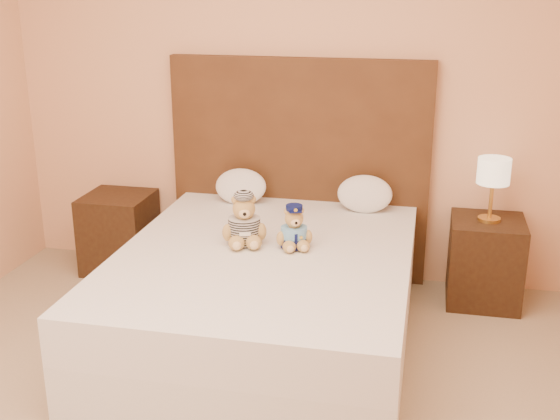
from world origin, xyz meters
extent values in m
cube|color=#E5A77D|center=(0.00, 2.25, 1.35)|extent=(4.00, 0.04, 2.70)
cube|color=white|center=(0.00, 1.20, 0.15)|extent=(1.60, 2.00, 0.30)
cube|color=white|center=(0.00, 1.20, 0.43)|extent=(1.60, 2.00, 0.25)
cube|color=#4D2E17|center=(0.00, 2.21, 0.75)|extent=(1.75, 0.08, 1.50)
cube|color=#322010|center=(-1.25, 2.00, 0.28)|extent=(0.45, 0.45, 0.55)
cube|color=#322010|center=(1.25, 2.00, 0.28)|extent=(0.45, 0.45, 0.55)
cylinder|color=gold|center=(1.25, 2.00, 0.56)|extent=(0.14, 0.14, 0.02)
cylinder|color=gold|center=(1.25, 2.00, 0.69)|extent=(0.02, 0.02, 0.26)
cylinder|color=beige|center=(1.25, 2.00, 0.87)|extent=(0.20, 0.20, 0.16)
ellipsoid|color=white|center=(-0.36, 2.03, 0.67)|extent=(0.35, 0.23, 0.25)
ellipsoid|color=white|center=(0.47, 2.03, 0.67)|extent=(0.35, 0.23, 0.25)
camera|label=1|loc=(0.85, -2.31, 1.99)|focal=45.00mm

